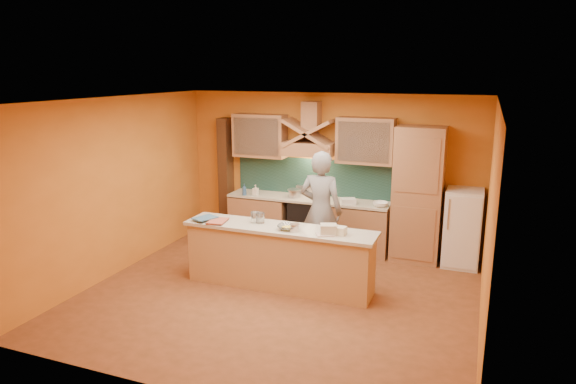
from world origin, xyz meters
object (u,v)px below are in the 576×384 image
at_px(fridge, 462,228).
at_px(mixing_bowl, 288,227).
at_px(stove, 308,223).
at_px(kitchen_scale, 295,228).
at_px(person, 321,211).

distance_m(fridge, mixing_bowl, 3.08).
bearing_deg(stove, mixing_bowl, -79.44).
distance_m(kitchen_scale, mixing_bowl, 0.13).
distance_m(stove, kitchen_scale, 2.16).
height_order(kitchen_scale, mixing_bowl, kitchen_scale).
height_order(person, kitchen_scale, person).
height_order(stove, person, person).
bearing_deg(person, kitchen_scale, 90.41).
distance_m(stove, fridge, 2.71).
bearing_deg(stove, kitchen_scale, -76.33).
height_order(fridge, mixing_bowl, fridge).
bearing_deg(mixing_bowl, stove, 100.56).
relative_size(stove, mixing_bowl, 3.09).
xyz_separation_m(stove, kitchen_scale, (0.49, -2.03, 0.54)).
relative_size(fridge, mixing_bowl, 4.46).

